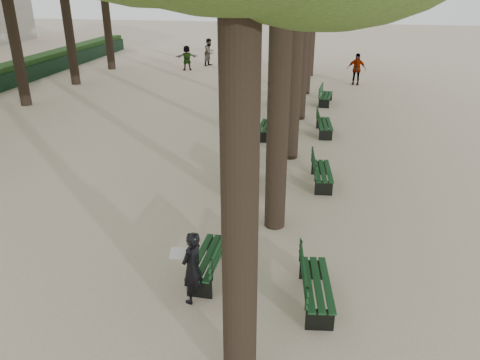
# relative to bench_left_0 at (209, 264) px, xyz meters

# --- Properties ---
(ground) EXTENTS (120.00, 120.00, 0.00)m
(ground) POSITION_rel_bench_left_0_xyz_m (-0.37, -0.58, -0.27)
(ground) COLOR beige
(ground) RESTS_ON ground
(bench_left_0) EXTENTS (0.60, 1.81, 0.92)m
(bench_left_0) POSITION_rel_bench_left_0_xyz_m (0.00, 0.00, 0.00)
(bench_left_0) COLOR black
(bench_left_0) RESTS_ON ground
(bench_left_1) EXTENTS (0.77, 1.85, 0.92)m
(bench_left_1) POSITION_rel_bench_left_0_xyz_m (-0.00, 4.76, 0.00)
(bench_left_1) COLOR black
(bench_left_1) RESTS_ON ground
(bench_left_2) EXTENTS (0.60, 1.81, 0.92)m
(bench_left_2) POSITION_rel_bench_left_0_xyz_m (0.00, 9.61, 0.00)
(bench_left_2) COLOR black
(bench_left_2) RESTS_ON ground
(bench_left_3) EXTENTS (0.81, 1.86, 0.92)m
(bench_left_3) POSITION_rel_bench_left_0_xyz_m (-0.00, 15.06, 0.00)
(bench_left_3) COLOR black
(bench_left_3) RESTS_ON ground
(bench_right_0) EXTENTS (0.80, 1.86, 0.92)m
(bench_right_0) POSITION_rel_bench_left_0_xyz_m (2.27, -0.54, 0.00)
(bench_right_0) COLOR black
(bench_right_0) RESTS_ON ground
(bench_right_1) EXTENTS (0.75, 1.85, 0.92)m
(bench_right_1) POSITION_rel_bench_left_0_xyz_m (2.27, 5.24, 0.00)
(bench_right_1) COLOR black
(bench_right_1) RESTS_ON ground
(bench_right_2) EXTENTS (0.74, 1.85, 0.92)m
(bench_right_2) POSITION_rel_bench_left_0_xyz_m (2.27, 10.29, 0.00)
(bench_right_2) COLOR black
(bench_right_2) RESTS_ON ground
(bench_right_3) EXTENTS (0.72, 1.84, 0.92)m
(bench_right_3) POSITION_rel_bench_left_0_xyz_m (2.27, 15.22, 0.00)
(bench_right_3) COLOR black
(bench_right_3) RESTS_ON ground
(man_with_map) EXTENTS (0.69, 0.68, 1.52)m
(man_with_map) POSITION_rel_bench_left_0_xyz_m (-0.10, -0.88, 0.49)
(man_with_map) COLOR black
(man_with_map) RESTS_ON ground
(pedestrian_c) EXTENTS (1.10, 0.49, 1.81)m
(pedestrian_c) POSITION_rel_bench_left_0_xyz_m (3.93, 20.19, 0.63)
(pedestrian_c) COLOR #262628
(pedestrian_c) RESTS_ON ground
(pedestrian_a) EXTENTS (0.69, 0.99, 1.88)m
(pedestrian_a) POSITION_rel_bench_left_0_xyz_m (-6.02, 24.87, 0.67)
(pedestrian_a) COLOR #262628
(pedestrian_a) RESTS_ON ground
(pedestrian_e) EXTENTS (1.53, 0.86, 1.64)m
(pedestrian_e) POSITION_rel_bench_left_0_xyz_m (-7.11, 22.92, 0.55)
(pedestrian_e) COLOR #262628
(pedestrian_e) RESTS_ON ground
(pedestrian_d) EXTENTS (0.87, 0.98, 1.92)m
(pedestrian_d) POSITION_rel_bench_left_0_xyz_m (-3.19, 26.74, 0.69)
(pedestrian_d) COLOR #262628
(pedestrian_d) RESTS_ON ground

